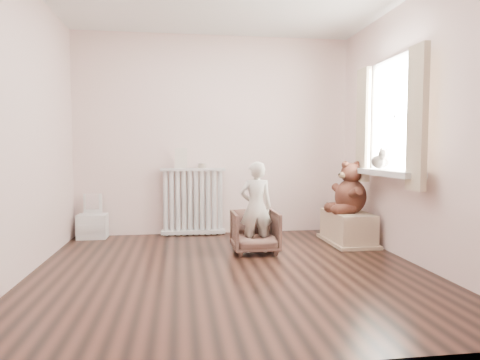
{
  "coord_description": "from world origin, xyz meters",
  "views": [
    {
      "loc": [
        -0.46,
        -3.86,
        1.1
      ],
      "look_at": [
        0.15,
        0.45,
        0.8
      ],
      "focal_mm": 32.0,
      "sensor_mm": 36.0,
      "label": 1
    }
  ],
  "objects": [
    {
      "name": "paper_doll",
      "position": [
        -0.44,
        1.68,
        1.0
      ],
      "size": [
        0.16,
        0.01,
        0.26
      ],
      "primitive_type": "cube",
      "color": "beige",
      "rests_on": "radiator"
    },
    {
      "name": "curtain_right",
      "position": [
        1.65,
        0.87,
        1.39
      ],
      "size": [
        0.06,
        0.26,
        1.3
      ],
      "primitive_type": "cube",
      "color": "beige",
      "rests_on": "right_wall"
    },
    {
      "name": "floor",
      "position": [
        0.0,
        0.0,
        0.0
      ],
      "size": [
        3.6,
        3.6,
        0.01
      ],
      "primitive_type": "cube",
      "color": "black",
      "rests_on": "ground"
    },
    {
      "name": "curtain_left",
      "position": [
        1.65,
        -0.27,
        1.39
      ],
      "size": [
        0.06,
        0.26,
        1.3
      ],
      "primitive_type": "cube",
      "color": "beige",
      "rests_on": "right_wall"
    },
    {
      "name": "radiator",
      "position": [
        -0.29,
        1.68,
        0.39
      ],
      "size": [
        0.83,
        0.16,
        0.87
      ],
      "primitive_type": "cube",
      "color": "silver",
      "rests_on": "floor"
    },
    {
      "name": "toy_bench",
      "position": [
        1.52,
        0.96,
        0.2
      ],
      "size": [
        0.42,
        0.79,
        0.37
      ],
      "primitive_type": "cube",
      "color": "beige",
      "rests_on": "floor"
    },
    {
      "name": "tin_a",
      "position": [
        -0.17,
        1.68,
        0.9
      ],
      "size": [
        0.1,
        0.1,
        0.06
      ],
      "primitive_type": "cylinder",
      "color": "#A59E8C",
      "rests_on": "radiator"
    },
    {
      "name": "window_sill",
      "position": [
        1.67,
        0.3,
        0.87
      ],
      "size": [
        0.22,
        1.1,
        0.06
      ],
      "primitive_type": "cube",
      "color": "silver",
      "rests_on": "right_wall"
    },
    {
      "name": "child",
      "position": [
        0.34,
        0.58,
        0.5
      ],
      "size": [
        0.35,
        0.23,
        0.96
      ],
      "primitive_type": "imported",
      "rotation": [
        0.0,
        0.0,
        3.15
      ],
      "color": "white",
      "rests_on": "armchair"
    },
    {
      "name": "back_wall",
      "position": [
        0.0,
        1.8,
        1.3
      ],
      "size": [
        3.6,
        0.02,
        2.6
      ],
      "primitive_type": "cube",
      "color": "white",
      "rests_on": "ground"
    },
    {
      "name": "left_wall",
      "position": [
        -1.8,
        0.0,
        1.3
      ],
      "size": [
        0.02,
        3.6,
        2.6
      ],
      "primitive_type": "cube",
      "color": "white",
      "rests_on": "ground"
    },
    {
      "name": "armchair",
      "position": [
        0.34,
        0.63,
        0.23
      ],
      "size": [
        0.49,
        0.5,
        0.45
      ],
      "primitive_type": "imported",
      "rotation": [
        0.0,
        0.0,
        0.01
      ],
      "color": "brown",
      "rests_on": "floor"
    },
    {
      "name": "plush_cat",
      "position": [
        1.66,
        0.46,
        1.0
      ],
      "size": [
        0.17,
        0.27,
        0.22
      ],
      "primitive_type": null,
      "rotation": [
        0.0,
        0.0,
        0.05
      ],
      "color": "slate",
      "rests_on": "window_sill"
    },
    {
      "name": "right_wall",
      "position": [
        1.8,
        0.0,
        1.3
      ],
      "size": [
        0.02,
        3.6,
        2.6
      ],
      "primitive_type": "cube",
      "color": "white",
      "rests_on": "ground"
    },
    {
      "name": "window",
      "position": [
        1.76,
        0.3,
        1.45
      ],
      "size": [
        0.03,
        0.9,
        1.1
      ],
      "primitive_type": "cube",
      "color": "white",
      "rests_on": "right_wall"
    },
    {
      "name": "teddy_bear",
      "position": [
        1.53,
        0.91,
        0.67
      ],
      "size": [
        0.53,
        0.44,
        0.59
      ],
      "primitive_type": null,
      "rotation": [
        0.0,
        0.0,
        0.15
      ],
      "color": "#3A1B13",
      "rests_on": "toy_bench"
    },
    {
      "name": "toy_vanity",
      "position": [
        -1.55,
        1.65,
        0.28
      ],
      "size": [
        0.35,
        0.25,
        0.55
      ],
      "primitive_type": "cube",
      "color": "silver",
      "rests_on": "floor"
    },
    {
      "name": "front_wall",
      "position": [
        0.0,
        -1.8,
        1.3
      ],
      "size": [
        3.6,
        0.02,
        2.6
      ],
      "primitive_type": "cube",
      "color": "white",
      "rests_on": "ground"
    }
  ]
}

